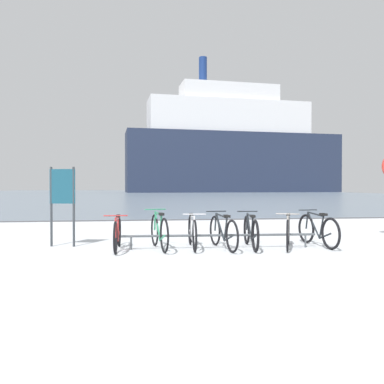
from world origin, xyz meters
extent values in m
cube|color=silver|center=(0.00, -1.00, -0.04)|extent=(80.00, 22.00, 0.08)
cube|color=slate|center=(0.00, 65.00, -0.04)|extent=(80.00, 110.00, 0.08)
cube|color=#47474C|center=(0.00, 10.00, -0.02)|extent=(80.00, 0.50, 0.05)
cylinder|color=#4C5156|center=(-0.22, 2.96, 0.28)|extent=(4.11, 0.21, 0.05)
cylinder|color=#4C5156|center=(-2.07, 3.03, 0.14)|extent=(0.04, 0.04, 0.28)
cylinder|color=#4C5156|center=(1.63, 2.88, 0.14)|extent=(0.04, 0.04, 0.28)
torus|color=black|center=(-2.36, 2.54, 0.32)|extent=(0.05, 0.64, 0.64)
torus|color=black|center=(-2.35, 3.56, 0.32)|extent=(0.05, 0.64, 0.64)
cylinder|color=#B22D2D|center=(-2.35, 2.87, 0.43)|extent=(0.04, 0.53, 0.54)
cylinder|color=#B22D2D|center=(-2.35, 3.20, 0.41)|extent=(0.04, 0.19, 0.48)
cylinder|color=#B22D2D|center=(-2.35, 2.95, 0.67)|extent=(0.04, 0.66, 0.08)
cylinder|color=#B22D2D|center=(-2.35, 3.34, 0.25)|extent=(0.04, 0.44, 0.18)
cylinder|color=#B22D2D|center=(-2.36, 2.58, 0.50)|extent=(0.04, 0.11, 0.38)
cube|color=black|center=(-2.35, 3.28, 0.68)|extent=(0.08, 0.20, 0.05)
cylinder|color=#B22D2D|center=(-2.36, 2.62, 0.74)|extent=(0.46, 0.03, 0.02)
torus|color=black|center=(-1.57, 3.51, 0.35)|extent=(0.15, 0.69, 0.69)
torus|color=black|center=(-1.41, 2.55, 0.35)|extent=(0.15, 0.69, 0.69)
cylinder|color=#2D8C60|center=(-1.52, 3.20, 0.47)|extent=(0.12, 0.51, 0.59)
cylinder|color=#2D8C60|center=(-1.47, 2.89, 0.45)|extent=(0.07, 0.18, 0.53)
cylinder|color=#2D8C60|center=(-1.51, 3.13, 0.73)|extent=(0.14, 0.63, 0.08)
cylinder|color=#2D8C60|center=(-1.45, 2.75, 0.27)|extent=(0.11, 0.43, 0.19)
cylinder|color=#2D8C60|center=(-1.57, 3.47, 0.55)|extent=(0.05, 0.11, 0.42)
cube|color=black|center=(-1.46, 2.81, 0.75)|extent=(0.11, 0.21, 0.05)
cylinder|color=#2D8C60|center=(-1.56, 3.44, 0.81)|extent=(0.46, 0.10, 0.02)
torus|color=black|center=(-0.81, 2.57, 0.32)|extent=(0.06, 0.65, 0.65)
torus|color=black|center=(-0.77, 3.62, 0.32)|extent=(0.06, 0.65, 0.65)
cylinder|color=silver|center=(-0.80, 2.91, 0.44)|extent=(0.06, 0.55, 0.55)
cylinder|color=silver|center=(-0.79, 3.25, 0.42)|extent=(0.04, 0.19, 0.49)
cylinder|color=silver|center=(-0.80, 2.99, 0.68)|extent=(0.06, 0.69, 0.08)
cylinder|color=silver|center=(-0.78, 3.39, 0.25)|extent=(0.05, 0.46, 0.18)
cylinder|color=silver|center=(-0.81, 2.60, 0.51)|extent=(0.04, 0.12, 0.39)
cube|color=black|center=(-0.78, 3.33, 0.70)|extent=(0.09, 0.20, 0.05)
cylinder|color=silver|center=(-0.81, 2.64, 0.75)|extent=(0.46, 0.04, 0.02)
torus|color=black|center=(-0.24, 3.42, 0.33)|extent=(0.14, 0.65, 0.65)
torus|color=black|center=(-0.09, 2.40, 0.33)|extent=(0.14, 0.65, 0.65)
cylinder|color=#1E2328|center=(-0.19, 3.09, 0.44)|extent=(0.12, 0.54, 0.55)
cylinder|color=#1E2328|center=(-0.14, 2.76, 0.42)|extent=(0.06, 0.19, 0.49)
cylinder|color=#1E2328|center=(-0.18, 3.01, 0.69)|extent=(0.13, 0.67, 0.08)
cylinder|color=#1E2328|center=(-0.12, 2.62, 0.25)|extent=(0.10, 0.45, 0.18)
cylinder|color=#1E2328|center=(-0.24, 3.39, 0.52)|extent=(0.05, 0.12, 0.39)
cube|color=black|center=(-0.13, 2.68, 0.70)|extent=(0.11, 0.21, 0.05)
cylinder|color=#1E2328|center=(-0.23, 3.35, 0.76)|extent=(0.46, 0.09, 0.02)
torus|color=black|center=(0.50, 3.50, 0.32)|extent=(0.12, 0.65, 0.65)
torus|color=black|center=(0.39, 2.42, 0.32)|extent=(0.12, 0.65, 0.65)
cylinder|color=#1E2328|center=(0.46, 3.15, 0.44)|extent=(0.10, 0.57, 0.54)
cylinder|color=#1E2328|center=(0.43, 2.80, 0.42)|extent=(0.06, 0.20, 0.49)
cylinder|color=#1E2328|center=(0.46, 3.07, 0.67)|extent=(0.11, 0.71, 0.08)
cylinder|color=#1E2328|center=(0.41, 2.65, 0.25)|extent=(0.09, 0.48, 0.18)
cylinder|color=#1E2328|center=(0.50, 3.46, 0.51)|extent=(0.05, 0.12, 0.38)
cube|color=black|center=(0.42, 2.72, 0.69)|extent=(0.10, 0.21, 0.05)
cylinder|color=#1E2328|center=(0.49, 3.42, 0.75)|extent=(0.46, 0.07, 0.02)
torus|color=black|center=(1.04, 2.38, 0.32)|extent=(0.28, 0.61, 0.65)
torus|color=black|center=(1.42, 3.32, 0.32)|extent=(0.28, 0.61, 0.65)
cylinder|color=gray|center=(1.16, 2.69, 0.44)|extent=(0.23, 0.51, 0.55)
cylinder|color=gray|center=(1.28, 3.00, 0.42)|extent=(0.10, 0.19, 0.49)
cylinder|color=gray|center=(1.19, 2.76, 0.68)|extent=(0.28, 0.63, 0.08)
cylinder|color=gray|center=(1.34, 3.12, 0.25)|extent=(0.20, 0.42, 0.18)
cylinder|color=gray|center=(1.05, 2.42, 0.51)|extent=(0.08, 0.12, 0.39)
cube|color=black|center=(1.31, 3.07, 0.70)|extent=(0.15, 0.22, 0.05)
cylinder|color=gray|center=(1.06, 2.46, 0.75)|extent=(0.44, 0.20, 0.02)
torus|color=black|center=(1.90, 3.49, 0.33)|extent=(0.13, 0.67, 0.67)
torus|color=black|center=(2.01, 2.52, 0.33)|extent=(0.13, 0.67, 0.67)
cylinder|color=#1E2328|center=(1.94, 3.17, 0.45)|extent=(0.09, 0.52, 0.56)
cylinder|color=#1E2328|center=(1.98, 2.86, 0.43)|extent=(0.06, 0.18, 0.50)
cylinder|color=#1E2328|center=(1.95, 3.10, 0.69)|extent=(0.11, 0.64, 0.08)
cylinder|color=#1E2328|center=(1.99, 2.72, 0.26)|extent=(0.08, 0.43, 0.18)
cylinder|color=#1E2328|center=(1.91, 3.45, 0.53)|extent=(0.05, 0.11, 0.39)
cube|color=black|center=(1.98, 2.78, 0.71)|extent=(0.10, 0.21, 0.05)
cylinder|color=#1E2328|center=(1.91, 3.41, 0.77)|extent=(0.46, 0.08, 0.02)
cylinder|color=#33383D|center=(-3.81, 3.72, 0.87)|extent=(0.05, 0.05, 1.73)
cylinder|color=#33383D|center=(-3.32, 3.64, 0.87)|extent=(0.05, 0.05, 1.73)
cube|color=navy|center=(-3.57, 3.68, 1.31)|extent=(0.55, 0.13, 0.75)
cube|color=#232D47|center=(17.96, 78.74, 6.32)|extent=(47.13, 13.62, 12.64)
cube|color=white|center=(16.81, 78.64, 16.11)|extent=(35.43, 11.16, 6.95)
cube|color=white|center=(16.81, 78.64, 21.35)|extent=(21.42, 8.49, 3.54)
cylinder|color=navy|center=(11.02, 78.12, 25.97)|extent=(1.71, 1.71, 5.69)
camera|label=1|loc=(-1.84, -5.14, 1.32)|focal=36.78mm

